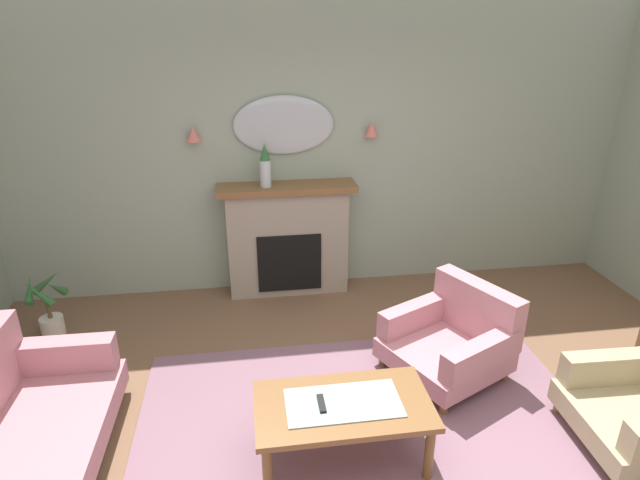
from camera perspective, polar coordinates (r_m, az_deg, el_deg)
The scene contains 13 objects.
floor at distance 3.67m, azimuth 6.57°, elevation -23.99°, with size 7.30×6.23×0.10m, color brown.
wall_back at distance 5.26m, azimuth -0.03°, elevation 10.07°, with size 7.30×0.10×2.92m, color #93A393.
patterned_rug at distance 3.77m, azimuth 5.80°, elevation -21.23°, with size 3.20×2.40×0.01m, color #7F5B6B.
fireplace at distance 5.28m, azimuth -3.53°, elevation -0.06°, with size 1.36×0.36×1.16m.
mantel_vase_left at distance 4.99m, azimuth -6.03°, elevation 8.08°, with size 0.11×0.11×0.42m.
wall_mirror at distance 5.09m, azimuth -3.99°, elevation 12.46°, with size 0.96×0.06×0.56m, color #B2BCC6.
wall_sconce_left at distance 5.06m, azimuth -13.75°, elevation 11.23°, with size 0.14×0.14×0.14m, color #D17066.
wall_sconce_right at distance 5.19m, azimuth 5.68°, elevation 12.03°, with size 0.14×0.14×0.14m, color #D17066.
coffee_table at distance 3.41m, azimuth 2.55°, elevation -18.17°, with size 1.10×0.60×0.45m.
tv_remote at distance 3.35m, azimuth 0.16°, elevation -17.54°, with size 0.04×0.16×0.02m, color black.
floral_couch at distance 3.78m, azimuth -31.62°, elevation -18.64°, with size 0.89×1.73×0.76m.
armchair_beside_couch at distance 4.34m, azimuth 14.44°, elevation -10.26°, with size 1.09×1.08×0.71m.
potted_plant_small_fern at distance 5.24m, azimuth -27.69°, elevation -6.66°, with size 0.35×0.33×0.61m.
Camera 1 is at (-0.74, -2.41, 2.62)m, focal length 29.16 mm.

